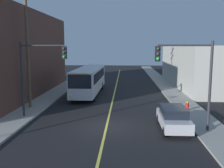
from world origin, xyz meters
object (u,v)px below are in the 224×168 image
object	(u,v)px
city_bus	(89,79)
fire_hydrant	(187,106)
parked_car_silver	(173,118)
utility_pole_near	(27,37)
traffic_signal_right_corner	(187,69)
traffic_signal_left_corner	(40,65)

from	to	relation	value
city_bus	fire_hydrant	world-z (taller)	city_bus
parked_car_silver	utility_pole_near	distance (m)	14.56
city_bus	fire_hydrant	distance (m)	12.92
traffic_signal_right_corner	parked_car_silver	bearing A→B (deg)	143.85
city_bus	parked_car_silver	bearing A→B (deg)	-59.17
city_bus	fire_hydrant	xyz separation A→B (m)	(9.90, -8.21, -1.23)
traffic_signal_right_corner	traffic_signal_left_corner	bearing A→B (deg)	164.98
utility_pole_near	parked_car_silver	bearing A→B (deg)	-23.54
traffic_signal_left_corner	traffic_signal_right_corner	world-z (taller)	same
city_bus	traffic_signal_right_corner	xyz separation A→B (m)	(8.46, -13.53, 2.49)
city_bus	parked_car_silver	size ratio (longest dim) A/B	2.77
city_bus	fire_hydrant	bearing A→B (deg)	-39.67
utility_pole_near	traffic_signal_left_corner	xyz separation A→B (m)	(2.12, -2.94, -2.32)
city_bus	traffic_signal_right_corner	distance (m)	16.15
city_bus	traffic_signal_left_corner	bearing A→B (deg)	-102.52
utility_pole_near	traffic_signal_right_corner	distance (m)	14.39
traffic_signal_left_corner	utility_pole_near	bearing A→B (deg)	125.76
parked_car_silver	utility_pole_near	xyz separation A→B (m)	(-12.24, 5.34, 5.79)
city_bus	traffic_signal_right_corner	size ratio (longest dim) A/B	2.03
fire_hydrant	city_bus	bearing A→B (deg)	140.33
utility_pole_near	city_bus	bearing A→B (deg)	59.78
traffic_signal_left_corner	fire_hydrant	xyz separation A→B (m)	(12.26, 2.41, -3.72)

